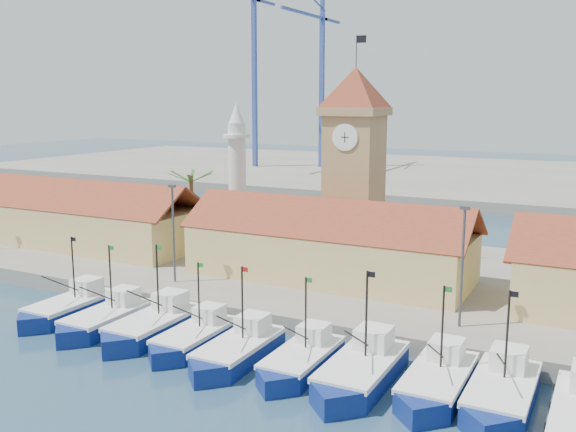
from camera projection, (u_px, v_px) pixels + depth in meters
The scene contains 20 objects.
ground at pixel (211, 369), 43.50m from camera, with size 400.00×400.00×0.00m, color navy.
quay at pixel (345, 274), 64.37m from camera, with size 140.00×32.00×1.50m, color gray.
terminal at pixel (495, 179), 139.57m from camera, with size 240.00×80.00×2.00m, color gray.
boat_0 at pixel (68, 309), 53.74m from camera, with size 3.46×9.48×7.17m.
boat_1 at pixel (105, 320), 50.98m from camera, with size 3.42×9.36×7.09m.
boat_2 at pixel (152, 327), 49.33m from camera, with size 3.64×9.96×7.54m.
boat_3 at pixel (193, 339), 47.13m from camera, with size 3.22×8.83×6.68m.
boat_4 at pixel (237, 352), 44.54m from camera, with size 3.42×9.36×7.08m.
boat_5 at pixel (300, 362), 42.97m from camera, with size 3.26×8.93×6.76m.
boat_6 at pixel (360, 373), 40.94m from camera, with size 3.75×10.28×7.78m.
boat_7 at pixel (437, 384), 39.55m from camera, with size 3.47×9.51×7.20m.
boat_8 at pixel (501, 396), 37.90m from camera, with size 3.58×9.80×7.41m.
hall_left at pixel (78, 222), 74.70m from camera, with size 31.20×10.13×7.61m.
hall_center at pixel (329, 251), 60.29m from camera, with size 27.04×10.13×7.61m.
clock_tower at pixel (354, 161), 64.12m from camera, with size 5.80×5.80×22.70m.
minaret at pixel (237, 174), 73.02m from camera, with size 3.00×3.00×16.30m.
palm_tree at pixel (192, 203), 74.14m from camera, with size 5.60×5.03×8.39m.
lamp_posts at pixel (296, 243), 52.62m from camera, with size 80.70×0.25×9.03m.
crane_blue_far at pixel (251, 55), 151.41m from camera, with size 1.00×34.35×47.38m.
crane_blue_near at pixel (320, 67), 150.78m from camera, with size 1.00×30.38×42.85m.
Camera 1 is at (23.40, -34.01, 18.01)m, focal length 40.00 mm.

